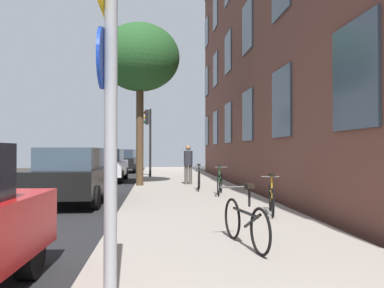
# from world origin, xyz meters

# --- Properties ---
(ground_plane) EXTENTS (41.80, 41.80, 0.00)m
(ground_plane) POSITION_xyz_m (-2.40, 15.00, 0.00)
(ground_plane) COLOR #332D28
(road_asphalt) EXTENTS (7.00, 38.00, 0.01)m
(road_asphalt) POSITION_xyz_m (-4.50, 15.00, 0.01)
(road_asphalt) COLOR #232326
(road_asphalt) RESTS_ON ground
(sidewalk) EXTENTS (4.20, 38.00, 0.12)m
(sidewalk) POSITION_xyz_m (1.10, 15.00, 0.06)
(sidewalk) COLOR #9E9389
(sidewalk) RESTS_ON ground
(sign_post) EXTENTS (0.16, 0.60, 3.51)m
(sign_post) POSITION_xyz_m (-0.55, 3.01, 2.14)
(sign_post) COLOR gray
(sign_post) RESTS_ON sidewalk
(traffic_light) EXTENTS (0.43, 0.24, 3.71)m
(traffic_light) POSITION_xyz_m (-0.52, 21.27, 2.66)
(traffic_light) COLOR black
(traffic_light) RESTS_ON sidewalk
(tree_near) EXTENTS (3.28, 3.28, 6.67)m
(tree_near) POSITION_xyz_m (-0.78, 15.89, 5.36)
(tree_near) COLOR #4C3823
(tree_near) RESTS_ON sidewalk
(bicycle_0) EXTENTS (0.46, 1.72, 0.95)m
(bicycle_0) POSITION_xyz_m (1.21, 5.20, 0.49)
(bicycle_0) COLOR black
(bicycle_0) RESTS_ON sidewalk
(bicycle_1) EXTENTS (0.52, 1.57, 0.92)m
(bicycle_1) POSITION_xyz_m (2.49, 8.18, 0.48)
(bicycle_1) COLOR black
(bicycle_1) RESTS_ON sidewalk
(bicycle_2) EXTENTS (0.55, 1.64, 0.98)m
(bicycle_2) POSITION_xyz_m (1.96, 12.18, 0.50)
(bicycle_2) COLOR black
(bicycle_2) RESTS_ON sidewalk
(bicycle_3) EXTENTS (0.42, 1.66, 0.95)m
(bicycle_3) POSITION_xyz_m (1.45, 13.79, 0.49)
(bicycle_3) COLOR black
(bicycle_3) RESTS_ON sidewalk
(pedestrian_0) EXTENTS (0.44, 0.44, 1.66)m
(pedestrian_0) POSITION_xyz_m (1.26, 16.29, 1.07)
(pedestrian_0) COLOR #4C4742
(pedestrian_0) RESTS_ON sidewalk
(car_1) EXTENTS (1.90, 4.44, 1.62)m
(car_1) POSITION_xyz_m (-2.52, 11.27, 0.84)
(car_1) COLOR black
(car_1) RESTS_ON road_asphalt
(car_2) EXTENTS (1.95, 4.49, 1.62)m
(car_2) POSITION_xyz_m (-2.61, 19.60, 0.84)
(car_2) COLOR silver
(car_2) RESTS_ON road_asphalt
(car_3) EXTENTS (1.86, 4.32, 1.62)m
(car_3) POSITION_xyz_m (-2.33, 27.94, 0.84)
(car_3) COLOR black
(car_3) RESTS_ON road_asphalt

